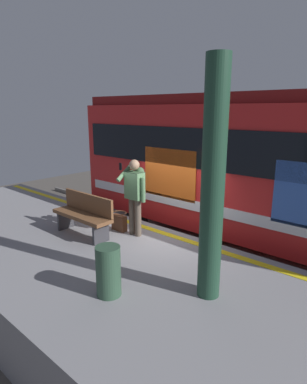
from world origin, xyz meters
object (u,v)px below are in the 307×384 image
at_px(station_column, 213,184).
at_px(bench, 84,213).
at_px(passenger, 135,191).
at_px(trash_bin, 108,271).
at_px(train_carriage, 262,164).
at_px(handbag, 119,222).

bearing_deg(station_column, bench, -4.34).
height_order(passenger, bench, passenger).
xyz_separation_m(station_column, bench, (3.33, -0.25, -1.20)).
bearing_deg(station_column, trash_bin, 41.65).
height_order(train_carriage, trash_bin, train_carriage).
distance_m(passenger, bench, 1.22).
bearing_deg(station_column, handbag, -17.46).
distance_m(station_column, trash_bin, 1.97).
distance_m(train_carriage, handbag, 3.66).
bearing_deg(handbag, station_column, 162.54).
relative_size(train_carriage, station_column, 2.82).
xyz_separation_m(station_column, trash_bin, (1.10, 0.98, -1.30)).
height_order(handbag, bench, bench).
height_order(passenger, handbag, passenger).
bearing_deg(trash_bin, station_column, -138.35).
bearing_deg(trash_bin, passenger, -54.89).
bearing_deg(train_carriage, station_column, 103.62).
bearing_deg(bench, train_carriage, -125.15).
relative_size(passenger, station_column, 0.49).
relative_size(train_carriage, bench, 6.04).
relative_size(bench, trash_bin, 2.06).
bearing_deg(passenger, trash_bin, 125.11).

